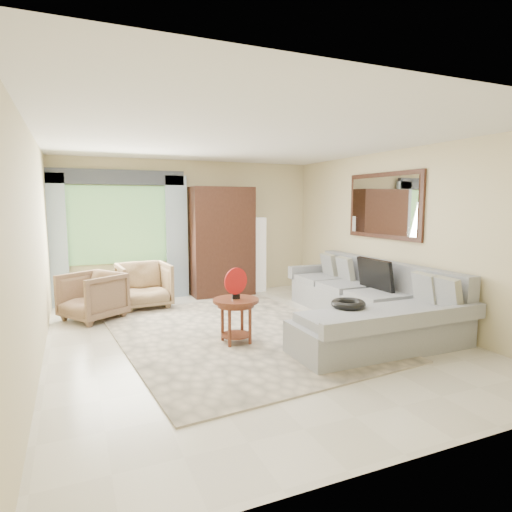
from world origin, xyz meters
name	(u,v)px	position (x,y,z in m)	size (l,w,h in m)	color
ground	(249,337)	(0.00, 0.00, 0.00)	(6.00, 6.00, 0.00)	silver
area_rug	(236,334)	(-0.12, 0.18, 0.01)	(3.00, 4.00, 0.02)	beige
sectional_sofa	(367,307)	(1.78, -0.18, 0.28)	(2.30, 3.46, 0.90)	#9A9DA2
tv_screen	(375,275)	(2.05, -0.01, 0.72)	(0.06, 0.74, 0.48)	black
garden_hose	(348,304)	(1.00, -0.82, 0.55)	(0.43, 0.43, 0.09)	black
coffee_table	(236,320)	(-0.25, -0.17, 0.31)	(0.59, 0.59, 0.59)	#4E2314
red_disc	(236,281)	(-0.25, -0.17, 0.82)	(0.34, 0.34, 0.03)	#AA1311
armchair_left	(92,296)	(-1.88, 1.78, 0.37)	(0.78, 0.81, 0.73)	brown
armchair_right	(144,285)	(-1.03, 2.25, 0.39)	(0.83, 0.85, 0.78)	#957351
potted_plant	(91,291)	(-1.87, 2.73, 0.27)	(0.48, 0.42, 0.54)	#999999
armoire	(222,241)	(0.55, 2.72, 1.05)	(1.20, 0.55, 2.10)	#321910
floor_lamp	(258,254)	(1.35, 2.78, 0.75)	(0.24, 0.24, 1.50)	silver
window	(118,225)	(-1.35, 2.97, 1.40)	(1.80, 0.04, 1.40)	#669E59
curtain_left	(55,241)	(-2.40, 2.88, 1.15)	(0.40, 0.08, 2.30)	#9EB7CC
curtain_right	(177,237)	(-0.30, 2.88, 1.15)	(0.40, 0.08, 2.30)	#9EB7CC
valance	(116,177)	(-1.35, 2.90, 2.25)	(2.40, 0.12, 0.26)	#1E232D
wall_mirror	(383,206)	(2.46, 0.35, 1.75)	(0.05, 1.70, 1.05)	black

